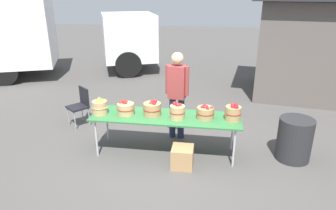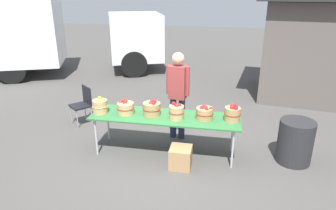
{
  "view_description": "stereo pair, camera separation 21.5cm",
  "coord_description": "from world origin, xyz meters",
  "px_view_note": "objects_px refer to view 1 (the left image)",
  "views": [
    {
      "loc": [
        0.79,
        -5.0,
        2.93
      ],
      "look_at": [
        0.0,
        0.3,
        0.85
      ],
      "focal_mm": 32.55,
      "sensor_mm": 36.0,
      "label": 1
    },
    {
      "loc": [
        1.0,
        -4.96,
        2.93
      ],
      "look_at": [
        0.0,
        0.3,
        0.85
      ],
      "focal_mm": 32.55,
      "sensor_mm": 36.0,
      "label": 2
    }
  ],
  "objects_px": {
    "apple_basket_red_0": "(126,108)",
    "apple_basket_red_4": "(233,112)",
    "trash_barrel": "(294,139)",
    "apple_basket_red_3": "(205,112)",
    "folding_chair": "(80,103)",
    "market_table": "(166,118)",
    "vendor_adult": "(177,89)",
    "apple_basket_red_1": "(152,109)",
    "produce_crate": "(182,157)",
    "box_truck": "(21,33)",
    "apple_basket_green_0": "(100,107)",
    "apple_basket_red_2": "(177,111)"
  },
  "relations": [
    {
      "from": "apple_basket_red_4",
      "to": "trash_barrel",
      "type": "relative_size",
      "value": 0.39
    },
    {
      "from": "apple_basket_red_0",
      "to": "trash_barrel",
      "type": "height_order",
      "value": "apple_basket_red_0"
    },
    {
      "from": "apple_basket_red_1",
      "to": "folding_chair",
      "type": "relative_size",
      "value": 0.39
    },
    {
      "from": "apple_basket_red_0",
      "to": "apple_basket_red_1",
      "type": "xyz_separation_m",
      "value": [
        0.49,
        0.03,
        0.01
      ]
    },
    {
      "from": "box_truck",
      "to": "vendor_adult",
      "type": "bearing_deg",
      "value": -55.71
    },
    {
      "from": "apple_basket_red_0",
      "to": "apple_basket_red_4",
      "type": "relative_size",
      "value": 1.07
    },
    {
      "from": "trash_barrel",
      "to": "box_truck",
      "type": "bearing_deg",
      "value": 150.85
    },
    {
      "from": "apple_basket_green_0",
      "to": "apple_basket_red_1",
      "type": "bearing_deg",
      "value": 5.28
    },
    {
      "from": "vendor_adult",
      "to": "trash_barrel",
      "type": "bearing_deg",
      "value": 174.28
    },
    {
      "from": "vendor_adult",
      "to": "trash_barrel",
      "type": "distance_m",
      "value": 2.35
    },
    {
      "from": "apple_basket_red_2",
      "to": "box_truck",
      "type": "height_order",
      "value": "box_truck"
    },
    {
      "from": "apple_basket_red_2",
      "to": "trash_barrel",
      "type": "height_order",
      "value": "apple_basket_red_2"
    },
    {
      "from": "apple_basket_red_3",
      "to": "vendor_adult",
      "type": "relative_size",
      "value": 0.18
    },
    {
      "from": "apple_basket_green_0",
      "to": "vendor_adult",
      "type": "height_order",
      "value": "vendor_adult"
    },
    {
      "from": "box_truck",
      "to": "apple_basket_red_2",
      "type": "bearing_deg",
      "value": -60.01
    },
    {
      "from": "market_table",
      "to": "produce_crate",
      "type": "xyz_separation_m",
      "value": [
        0.36,
        -0.43,
        -0.53
      ]
    },
    {
      "from": "box_truck",
      "to": "folding_chair",
      "type": "relative_size",
      "value": 9.24
    },
    {
      "from": "folding_chair",
      "to": "trash_barrel",
      "type": "xyz_separation_m",
      "value": [
        4.39,
        -0.85,
        -0.12
      ]
    },
    {
      "from": "apple_basket_red_2",
      "to": "apple_basket_red_3",
      "type": "xyz_separation_m",
      "value": [
        0.49,
        0.08,
        -0.02
      ]
    },
    {
      "from": "vendor_adult",
      "to": "apple_basket_red_0",
      "type": "bearing_deg",
      "value": 46.21
    },
    {
      "from": "apple_basket_red_0",
      "to": "vendor_adult",
      "type": "height_order",
      "value": "vendor_adult"
    },
    {
      "from": "apple_basket_red_0",
      "to": "apple_basket_red_1",
      "type": "bearing_deg",
      "value": 3.17
    },
    {
      "from": "apple_basket_red_4",
      "to": "vendor_adult",
      "type": "height_order",
      "value": "vendor_adult"
    },
    {
      "from": "apple_basket_red_3",
      "to": "folding_chair",
      "type": "bearing_deg",
      "value": 160.85
    },
    {
      "from": "apple_basket_red_4",
      "to": "folding_chair",
      "type": "height_order",
      "value": "apple_basket_red_4"
    },
    {
      "from": "apple_basket_red_1",
      "to": "apple_basket_red_2",
      "type": "distance_m",
      "value": 0.48
    },
    {
      "from": "apple_basket_red_2",
      "to": "trash_barrel",
      "type": "distance_m",
      "value": 2.16
    },
    {
      "from": "apple_basket_red_3",
      "to": "trash_barrel",
      "type": "relative_size",
      "value": 0.41
    },
    {
      "from": "folding_chair",
      "to": "apple_basket_red_1",
      "type": "bearing_deg",
      "value": 12.59
    },
    {
      "from": "folding_chair",
      "to": "vendor_adult",
      "type": "bearing_deg",
      "value": 32.22
    },
    {
      "from": "apple_basket_red_2",
      "to": "apple_basket_red_4",
      "type": "xyz_separation_m",
      "value": [
        0.97,
        0.09,
        0.0
      ]
    },
    {
      "from": "folding_chair",
      "to": "apple_basket_red_2",
      "type": "bearing_deg",
      "value": 15.69
    },
    {
      "from": "apple_basket_green_0",
      "to": "box_truck",
      "type": "height_order",
      "value": "box_truck"
    },
    {
      "from": "market_table",
      "to": "apple_basket_red_3",
      "type": "bearing_deg",
      "value": 0.57
    },
    {
      "from": "apple_basket_red_4",
      "to": "apple_basket_red_1",
      "type": "bearing_deg",
      "value": 179.81
    },
    {
      "from": "apple_basket_green_0",
      "to": "apple_basket_red_0",
      "type": "relative_size",
      "value": 0.94
    },
    {
      "from": "apple_basket_green_0",
      "to": "apple_basket_red_4",
      "type": "xyz_separation_m",
      "value": [
        2.39,
        0.08,
        -0.0
      ]
    },
    {
      "from": "market_table",
      "to": "folding_chair",
      "type": "relative_size",
      "value": 3.14
    },
    {
      "from": "apple_basket_green_0",
      "to": "produce_crate",
      "type": "bearing_deg",
      "value": -12.86
    },
    {
      "from": "market_table",
      "to": "produce_crate",
      "type": "relative_size",
      "value": 7.32
    },
    {
      "from": "apple_basket_red_0",
      "to": "vendor_adult",
      "type": "bearing_deg",
      "value": 38.12
    },
    {
      "from": "apple_basket_green_0",
      "to": "apple_basket_red_4",
      "type": "relative_size",
      "value": 1.0
    },
    {
      "from": "apple_basket_red_1",
      "to": "produce_crate",
      "type": "xyz_separation_m",
      "value": [
        0.61,
        -0.45,
        -0.69
      ]
    },
    {
      "from": "produce_crate",
      "to": "apple_basket_red_4",
      "type": "bearing_deg",
      "value": 27.92
    },
    {
      "from": "apple_basket_red_2",
      "to": "box_truck",
      "type": "relative_size",
      "value": 0.04
    },
    {
      "from": "trash_barrel",
      "to": "apple_basket_red_4",
      "type": "bearing_deg",
      "value": -174.07
    },
    {
      "from": "market_table",
      "to": "produce_crate",
      "type": "distance_m",
      "value": 0.77
    },
    {
      "from": "market_table",
      "to": "apple_basket_red_2",
      "type": "relative_size",
      "value": 9.01
    },
    {
      "from": "apple_basket_red_3",
      "to": "apple_basket_red_4",
      "type": "height_order",
      "value": "apple_basket_red_4"
    },
    {
      "from": "produce_crate",
      "to": "trash_barrel",
      "type": "bearing_deg",
      "value": 15.93
    }
  ]
}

